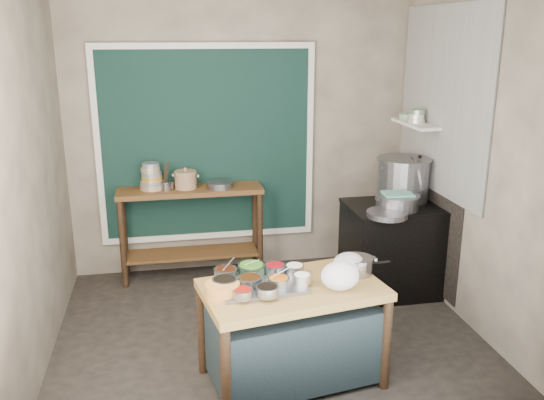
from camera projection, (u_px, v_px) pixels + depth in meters
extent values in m
cube|color=#2D2822|center=(267.00, 331.00, 4.94)|extent=(3.50, 3.00, 0.02)
cube|color=gray|center=(240.00, 138.00, 5.97)|extent=(3.50, 0.02, 2.80)
cube|color=gray|center=(31.00, 182.00, 4.23)|extent=(0.02, 3.00, 2.80)
cube|color=gray|center=(471.00, 162.00, 4.86)|extent=(0.02, 3.00, 2.80)
cube|color=black|center=(207.00, 145.00, 5.88)|extent=(2.10, 0.02, 1.90)
cube|color=#B2B2AA|center=(442.00, 101.00, 5.25)|extent=(0.02, 1.70, 1.70)
cube|color=black|center=(428.00, 218.00, 5.67)|extent=(0.01, 1.30, 1.30)
cube|color=beige|center=(416.00, 124.00, 5.58)|extent=(0.22, 0.70, 0.03)
cube|color=olive|center=(292.00, 334.00, 4.14)|extent=(1.35, 0.91, 0.75)
cube|color=brown|center=(192.00, 233.00, 5.91)|extent=(1.45, 0.40, 0.95)
cube|color=black|center=(393.00, 250.00, 5.58)|extent=(0.90, 0.68, 0.85)
cube|color=black|center=(396.00, 207.00, 5.46)|extent=(0.92, 0.69, 0.03)
cube|color=gray|center=(261.00, 285.00, 4.01)|extent=(0.62, 0.47, 0.03)
cylinder|color=gray|center=(279.00, 282.00, 3.95)|extent=(0.16, 0.16, 0.06)
cylinder|color=gray|center=(267.00, 291.00, 3.82)|extent=(0.16, 0.16, 0.06)
cylinder|color=silver|center=(302.00, 278.00, 4.02)|extent=(0.13, 0.13, 0.06)
cylinder|color=gray|center=(226.00, 273.00, 4.09)|extent=(0.17, 0.17, 0.07)
cylinder|color=gray|center=(250.00, 282.00, 3.95)|extent=(0.17, 0.17, 0.07)
cylinder|color=gray|center=(275.00, 269.00, 4.17)|extent=(0.16, 0.16, 0.06)
cylinder|color=gray|center=(243.00, 293.00, 3.79)|extent=(0.14, 0.14, 0.06)
cylinder|color=gray|center=(251.00, 270.00, 4.14)|extent=(0.20, 0.20, 0.08)
cylinder|color=gray|center=(295.00, 269.00, 4.17)|extent=(0.14, 0.14, 0.06)
cylinder|color=gray|center=(225.00, 283.00, 3.93)|extent=(0.18, 0.18, 0.07)
cylinder|color=gold|center=(222.00, 290.00, 3.86)|extent=(0.25, 0.25, 0.09)
ellipsoid|color=white|center=(340.00, 276.00, 3.95)|extent=(0.28, 0.24, 0.20)
ellipsoid|color=white|center=(348.00, 264.00, 4.18)|extent=(0.27, 0.24, 0.17)
cylinder|color=tan|center=(152.00, 187.00, 5.73)|extent=(0.24, 0.24, 0.04)
cylinder|color=gray|center=(152.00, 183.00, 5.72)|extent=(0.23, 0.23, 0.04)
cylinder|color=gold|center=(151.00, 178.00, 5.71)|extent=(0.21, 0.21, 0.04)
cylinder|color=gray|center=(151.00, 174.00, 5.70)|extent=(0.20, 0.20, 0.04)
cylinder|color=tan|center=(151.00, 170.00, 5.68)|extent=(0.19, 0.19, 0.04)
cylinder|color=gray|center=(150.00, 165.00, 5.67)|extent=(0.17, 0.17, 0.04)
cylinder|color=gray|center=(167.00, 186.00, 5.71)|extent=(0.15, 0.15, 0.08)
cylinder|color=gray|center=(220.00, 185.00, 5.77)|extent=(0.27, 0.27, 0.07)
cylinder|color=gray|center=(416.00, 179.00, 5.52)|extent=(0.22, 0.47, 0.45)
cube|color=#599A8F|center=(398.00, 194.00, 5.29)|extent=(0.27, 0.22, 0.02)
cylinder|color=gray|center=(387.00, 214.00, 5.11)|extent=(0.44, 0.44, 0.05)
cylinder|color=silver|center=(417.00, 121.00, 5.55)|extent=(0.16, 0.16, 0.04)
cylinder|color=silver|center=(417.00, 116.00, 5.54)|extent=(0.15, 0.15, 0.04)
cylinder|color=gray|center=(418.00, 112.00, 5.53)|extent=(0.14, 0.14, 0.04)
cylinder|color=gray|center=(407.00, 116.00, 5.78)|extent=(0.18, 0.18, 0.05)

